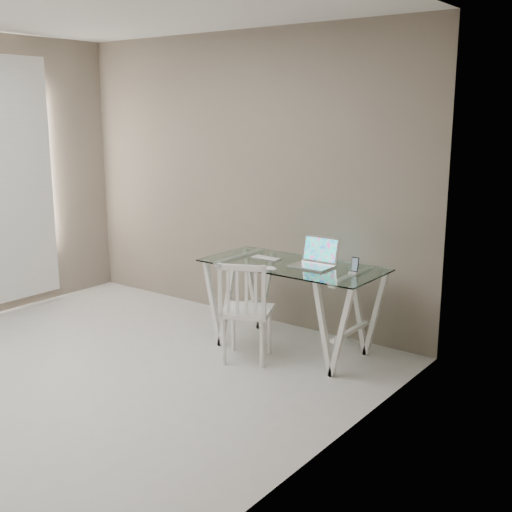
{
  "coord_description": "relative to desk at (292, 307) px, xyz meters",
  "views": [
    {
      "loc": [
        3.77,
        -2.57,
        1.98
      ],
      "look_at": [
        0.79,
        1.41,
        0.85
      ],
      "focal_mm": 45.0,
      "sensor_mm": 36.0,
      "label": 1
    }
  ],
  "objects": [
    {
      "name": "room",
      "position": [
        -1.0,
        -1.69,
        1.33
      ],
      "size": [
        4.5,
        4.52,
        2.71
      ],
      "color": "#B8B5B0",
      "rests_on": "ground"
    },
    {
      "name": "desk",
      "position": [
        0.0,
        0.0,
        0.0
      ],
      "size": [
        1.5,
        0.7,
        0.75
      ],
      "color": "silver",
      "rests_on": "ground"
    },
    {
      "name": "chair",
      "position": [
        -0.15,
        -0.45,
        0.08
      ],
      "size": [
        0.51,
        0.51,
        0.84
      ],
      "rotation": [
        0.0,
        0.0,
        0.43
      ],
      "color": "white",
      "rests_on": "ground"
    },
    {
      "name": "laptop",
      "position": [
        0.18,
        0.07,
        0.42
      ],
      "size": [
        0.33,
        0.28,
        0.23
      ],
      "color": "silver",
      "rests_on": "desk"
    },
    {
      "name": "keyboard",
      "position": [
        -0.3,
        0.04,
        0.37
      ],
      "size": [
        0.26,
        0.11,
        0.01
      ],
      "primitive_type": "cube",
      "color": "silver",
      "rests_on": "desk"
    },
    {
      "name": "mouse",
      "position": [
        -0.02,
        -0.29,
        0.38
      ],
      "size": [
        0.11,
        0.07,
        0.04
      ],
      "primitive_type": "ellipsoid",
      "color": "white",
      "rests_on": "desk"
    },
    {
      "name": "phone_dock",
      "position": [
        0.55,
        0.03,
        0.4
      ],
      "size": [
        0.07,
        0.07,
        0.13
      ],
      "color": "white",
      "rests_on": "desk"
    }
  ]
}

